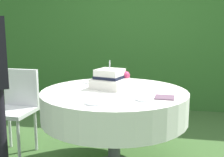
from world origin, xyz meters
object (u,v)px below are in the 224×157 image
at_px(serving_plate_far, 143,99).
at_px(garden_chair, 17,103).
at_px(serving_plate_right, 90,82).
at_px(cake_table, 114,104).
at_px(wedding_cake, 110,79).
at_px(serving_plate_left, 104,81).
at_px(napkin_stack, 165,97).
at_px(serving_plate_near, 95,103).

relative_size(serving_plate_far, garden_chair, 0.14).
height_order(serving_plate_far, serving_plate_right, same).
xyz_separation_m(cake_table, serving_plate_far, (0.28, -0.29, 0.13)).
relative_size(wedding_cake, garden_chair, 0.40).
xyz_separation_m(serving_plate_left, napkin_stack, (0.63, -0.60, -0.00)).
bearing_deg(wedding_cake, serving_plate_left, 112.66).
relative_size(cake_table, serving_plate_far, 10.84).
xyz_separation_m(cake_table, serving_plate_right, (-0.31, 0.31, 0.13)).
distance_m(serving_plate_left, napkin_stack, 0.87).
distance_m(napkin_stack, garden_chair, 1.59).
bearing_deg(napkin_stack, garden_chair, 166.13).
bearing_deg(serving_plate_far, garden_chair, 160.65).
bearing_deg(cake_table, garden_chair, 170.34).
height_order(serving_plate_near, napkin_stack, serving_plate_near).
bearing_deg(serving_plate_far, napkin_stack, 31.01).
bearing_deg(serving_plate_right, wedding_cake, -39.92).
relative_size(serving_plate_left, napkin_stack, 0.66).
bearing_deg(serving_plate_near, garden_chair, 147.61).
relative_size(serving_plate_far, napkin_stack, 0.80).
relative_size(serving_plate_near, napkin_stack, 0.96).
xyz_separation_m(wedding_cake, serving_plate_near, (-0.01, -0.56, -0.08)).
bearing_deg(cake_table, wedding_cake, 120.50).
height_order(serving_plate_near, garden_chair, garden_chair).
bearing_deg(garden_chair, serving_plate_left, 13.76).
height_order(wedding_cake, garden_chair, wedding_cake).
bearing_deg(cake_table, serving_plate_left, 114.59).
bearing_deg(wedding_cake, serving_plate_near, -90.71).
bearing_deg(serving_plate_left, cake_table, -65.41).
bearing_deg(serving_plate_far, serving_plate_near, -153.28).
bearing_deg(cake_table, napkin_stack, -23.49).
distance_m(serving_plate_left, garden_chair, 0.95).
bearing_deg(serving_plate_near, serving_plate_left, 98.04).
bearing_deg(garden_chair, serving_plate_right, 9.26).
height_order(wedding_cake, serving_plate_far, wedding_cake).
height_order(napkin_stack, garden_chair, garden_chair).
bearing_deg(serving_plate_left, serving_plate_far, -56.53).
height_order(serving_plate_near, serving_plate_far, same).
distance_m(wedding_cake, serving_plate_left, 0.34).
bearing_deg(napkin_stack, serving_plate_far, -148.99).
bearing_deg(napkin_stack, cake_table, 156.51).
height_order(cake_table, serving_plate_far, serving_plate_far).
bearing_deg(garden_chair, serving_plate_near, -32.39).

